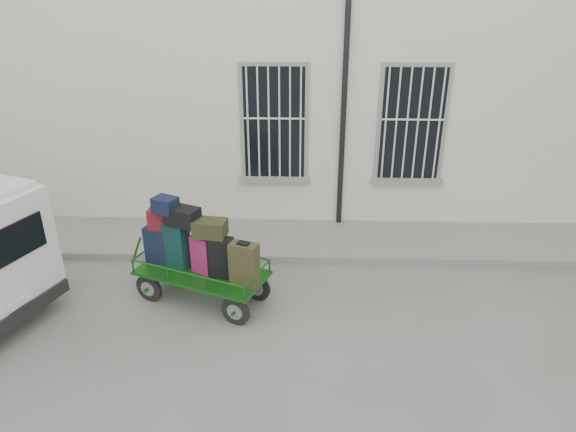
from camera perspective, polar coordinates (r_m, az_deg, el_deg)
The scene contains 4 objects.
ground at distance 8.47m, azimuth 0.20°, elevation -9.91°, with size 80.00×80.00×0.00m, color #63645F.
building at distance 12.61m, azimuth 1.01°, elevation 16.37°, with size 24.00×5.15×6.00m.
sidewalk at distance 10.32m, azimuth 0.57°, elevation -2.64°, with size 24.00×1.70×0.15m, color gray.
luggage_cart at distance 8.29m, azimuth -10.11°, elevation -4.01°, with size 2.47×1.65×1.75m.
Camera 1 is at (0.20, -6.98, 4.79)m, focal length 32.00 mm.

